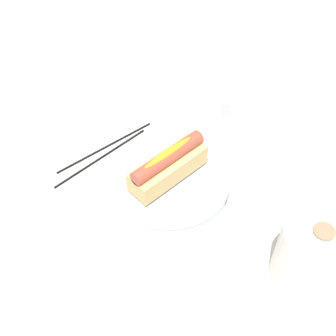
# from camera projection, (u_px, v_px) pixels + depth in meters

# --- Properties ---
(ground_plane) EXTENTS (2.40, 2.40, 0.00)m
(ground_plane) POSITION_uv_depth(u_px,v_px,m) (166.00, 195.00, 0.84)
(ground_plane) COLOR beige
(serving_bowl) EXTENTS (0.23, 0.23, 0.03)m
(serving_bowl) POSITION_uv_depth(u_px,v_px,m) (168.00, 181.00, 0.84)
(serving_bowl) COLOR silver
(serving_bowl) RESTS_ON ground_plane
(hotdog_front) EXTENTS (0.16, 0.08, 0.06)m
(hotdog_front) POSITION_uv_depth(u_px,v_px,m) (168.00, 165.00, 0.80)
(hotdog_front) COLOR #DBB270
(hotdog_front) RESTS_ON serving_bowl
(water_glass) EXTENTS (0.07, 0.07, 0.09)m
(water_glass) POSITION_uv_depth(u_px,v_px,m) (237.00, 115.00, 0.92)
(water_glass) COLOR white
(water_glass) RESTS_ON ground_plane
(paper_towel_roll) EXTENTS (0.11, 0.11, 0.13)m
(paper_towel_roll) POSITION_uv_depth(u_px,v_px,m) (313.00, 256.00, 0.68)
(paper_towel_roll) COLOR white
(paper_towel_roll) RESTS_ON ground_plane
(chopstick_near) EXTENTS (0.22, 0.05, 0.01)m
(chopstick_near) POSITION_uv_depth(u_px,v_px,m) (100.00, 158.00, 0.89)
(chopstick_near) COLOR black
(chopstick_near) RESTS_ON ground_plane
(chopstick_far) EXTENTS (0.21, 0.07, 0.01)m
(chopstick_far) POSITION_uv_depth(u_px,v_px,m) (105.00, 147.00, 0.91)
(chopstick_far) COLOR black
(chopstick_far) RESTS_ON ground_plane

